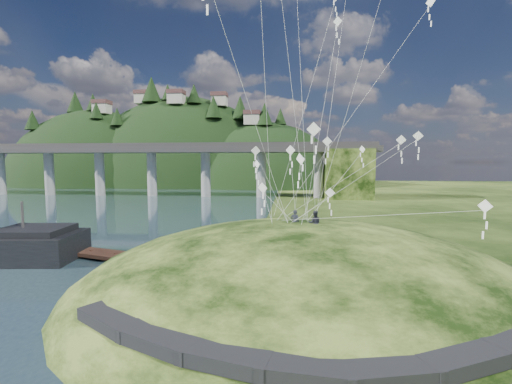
# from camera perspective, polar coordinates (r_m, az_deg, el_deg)

# --- Properties ---
(ground) EXTENTS (320.00, 320.00, 0.00)m
(ground) POSITION_cam_1_polar(r_m,az_deg,el_deg) (25.90, -10.64, -16.73)
(ground) COLOR black
(ground) RESTS_ON ground
(grass_hill) EXTENTS (36.00, 32.00, 13.00)m
(grass_hill) POSITION_cam_1_polar(r_m,az_deg,el_deg) (27.40, 7.93, -18.84)
(grass_hill) COLOR black
(grass_hill) RESTS_ON ground
(footpath) EXTENTS (22.29, 5.84, 0.83)m
(footpath) POSITION_cam_1_polar(r_m,az_deg,el_deg) (15.27, 7.70, -24.30)
(footpath) COLOR black
(footpath) RESTS_ON ground
(bridge) EXTENTS (160.00, 11.00, 15.00)m
(bridge) POSITION_cam_1_polar(r_m,az_deg,el_deg) (98.93, -14.02, 4.92)
(bridge) COLOR #2D2B2B
(bridge) RESTS_ON ground
(far_ridge) EXTENTS (153.00, 70.00, 94.50)m
(far_ridge) POSITION_cam_1_polar(r_m,az_deg,el_deg) (154.70, -13.35, -1.47)
(far_ridge) COLOR black
(far_ridge) RESTS_ON ground
(wooden_dock) EXTENTS (14.86, 6.20, 1.06)m
(wooden_dock) POSITION_cam_1_polar(r_m,az_deg,el_deg) (36.53, -22.35, -9.79)
(wooden_dock) COLOR #371E16
(wooden_dock) RESTS_ON ground
(kite_flyers) EXTENTS (2.31, 1.16, 1.88)m
(kite_flyers) POSITION_cam_1_polar(r_m,az_deg,el_deg) (26.17, 8.76, -3.05)
(kite_flyers) COLOR #23242F
(kite_flyers) RESTS_ON ground
(kite_swarm) EXTENTS (15.91, 17.25, 22.19)m
(kite_swarm) POSITION_cam_1_polar(r_m,az_deg,el_deg) (28.01, 10.77, 16.54)
(kite_swarm) COLOR white
(kite_swarm) RESTS_ON ground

